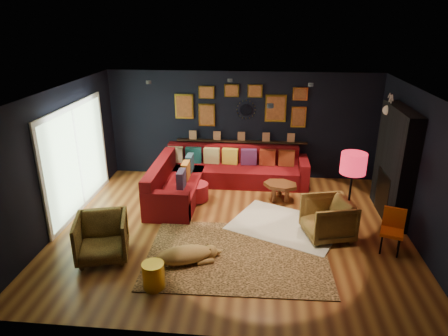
# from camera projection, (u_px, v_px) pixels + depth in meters

# --- Properties ---
(floor) EXTENTS (6.50, 6.50, 0.00)m
(floor) POSITION_uv_depth(u_px,v_px,m) (233.00, 229.00, 7.63)
(floor) COLOR #9C602A
(floor) RESTS_ON ground
(room_walls) EXTENTS (6.50, 6.50, 6.50)m
(room_walls) POSITION_uv_depth(u_px,v_px,m) (233.00, 150.00, 7.05)
(room_walls) COLOR black
(room_walls) RESTS_ON ground
(sectional) EXTENTS (3.41, 2.69, 0.86)m
(sectional) POSITION_uv_depth(u_px,v_px,m) (212.00, 176.00, 9.25)
(sectional) COLOR maroon
(sectional) RESTS_ON ground
(ledge) EXTENTS (3.20, 0.12, 0.04)m
(ledge) POSITION_uv_depth(u_px,v_px,m) (241.00, 141.00, 9.79)
(ledge) COLOR black
(ledge) RESTS_ON room_walls
(gallery_wall) EXTENTS (3.15, 0.04, 1.02)m
(gallery_wall) POSITION_uv_depth(u_px,v_px,m) (241.00, 105.00, 9.50)
(gallery_wall) COLOR gold
(gallery_wall) RESTS_ON room_walls
(sunburst_mirror) EXTENTS (0.47, 0.16, 0.47)m
(sunburst_mirror) POSITION_uv_depth(u_px,v_px,m) (246.00, 110.00, 9.53)
(sunburst_mirror) COLOR silver
(sunburst_mirror) RESTS_ON room_walls
(fireplace) EXTENTS (0.31, 1.60, 2.20)m
(fireplace) POSITION_uv_depth(u_px,v_px,m) (394.00, 168.00, 7.82)
(fireplace) COLOR black
(fireplace) RESTS_ON ground
(deer_head) EXTENTS (0.50, 0.28, 0.45)m
(deer_head) POSITION_uv_depth(u_px,v_px,m) (397.00, 110.00, 7.91)
(deer_head) COLOR white
(deer_head) RESTS_ON fireplace
(sliding_door) EXTENTS (0.06, 2.80, 2.20)m
(sliding_door) POSITION_uv_depth(u_px,v_px,m) (77.00, 159.00, 8.08)
(sliding_door) COLOR white
(sliding_door) RESTS_ON ground
(ceiling_spots) EXTENTS (3.30, 2.50, 0.06)m
(ceiling_spots) POSITION_uv_depth(u_px,v_px,m) (237.00, 87.00, 7.45)
(ceiling_spots) COLOR black
(ceiling_spots) RESTS_ON room_walls
(shag_rug) EXTENTS (2.38, 2.11, 0.03)m
(shag_rug) POSITION_uv_depth(u_px,v_px,m) (285.00, 225.00, 7.71)
(shag_rug) COLOR white
(shag_rug) RESTS_ON ground
(leopard_rug) EXTENTS (3.09, 2.24, 0.02)m
(leopard_rug) POSITION_uv_depth(u_px,v_px,m) (237.00, 255.00, 6.78)
(leopard_rug) COLOR tan
(leopard_rug) RESTS_ON ground
(coffee_table) EXTENTS (0.88, 0.76, 0.38)m
(coffee_table) POSITION_uv_depth(u_px,v_px,m) (280.00, 187.00, 8.67)
(coffee_table) COLOR #5B3016
(coffee_table) RESTS_ON shag_rug
(pouf) EXTENTS (0.55, 0.55, 0.36)m
(pouf) POSITION_uv_depth(u_px,v_px,m) (196.00, 192.00, 8.73)
(pouf) COLOR maroon
(pouf) RESTS_ON shag_rug
(armchair_left) EXTENTS (0.99, 0.95, 0.83)m
(armchair_left) POSITION_uv_depth(u_px,v_px,m) (102.00, 236.00, 6.58)
(armchair_left) COLOR #B3883C
(armchair_left) RESTS_ON ground
(armchair_right) EXTENTS (0.93, 0.97, 0.83)m
(armchair_right) POSITION_uv_depth(u_px,v_px,m) (328.00, 217.00, 7.20)
(armchair_right) COLOR #B3883C
(armchair_right) RESTS_ON ground
(gold_stool) EXTENTS (0.33, 0.33, 0.42)m
(gold_stool) POSITION_uv_depth(u_px,v_px,m) (154.00, 276.00, 5.91)
(gold_stool) COLOR gold
(gold_stool) RESTS_ON ground
(orange_chair) EXTENTS (0.46, 0.46, 0.77)m
(orange_chair) POSITION_uv_depth(u_px,v_px,m) (393.00, 227.00, 6.78)
(orange_chair) COLOR black
(orange_chair) RESTS_ON ground
(floor_lamp) EXTENTS (0.44, 0.44, 1.61)m
(floor_lamp) POSITION_uv_depth(u_px,v_px,m) (353.00, 167.00, 6.91)
(floor_lamp) COLOR black
(floor_lamp) RESTS_ON ground
(dog) EXTENTS (1.38, 1.01, 0.39)m
(dog) POSITION_uv_depth(u_px,v_px,m) (184.00, 252.00, 6.49)
(dog) COLOR tan
(dog) RESTS_ON leopard_rug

